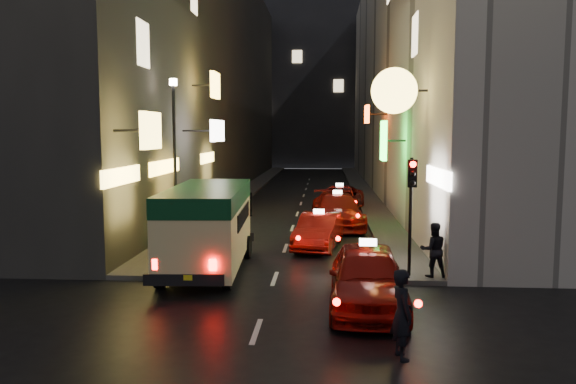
% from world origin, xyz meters
% --- Properties ---
extents(building_left, '(7.69, 52.10, 18.00)m').
position_xyz_m(building_left, '(-8.00, 33.99, 9.00)').
color(building_left, '#353330').
rests_on(building_left, ground).
extents(building_right, '(7.93, 52.07, 18.00)m').
position_xyz_m(building_right, '(8.00, 34.00, 9.00)').
color(building_right, beige).
rests_on(building_right, ground).
extents(building_far, '(30.00, 10.00, 22.00)m').
position_xyz_m(building_far, '(0.00, 66.00, 11.00)').
color(building_far, '#2F2F34').
rests_on(building_far, ground).
extents(sidewalk_left, '(1.50, 52.00, 0.15)m').
position_xyz_m(sidewalk_left, '(-4.25, 34.00, 0.07)').
color(sidewalk_left, '#4A4845').
rests_on(sidewalk_left, ground).
extents(sidewalk_right, '(1.50, 52.00, 0.15)m').
position_xyz_m(sidewalk_right, '(4.25, 34.00, 0.07)').
color(sidewalk_right, '#4A4845').
rests_on(sidewalk_right, ground).
extents(minibus, '(2.52, 6.35, 2.68)m').
position_xyz_m(minibus, '(-2.17, 9.28, 1.70)').
color(minibus, beige).
rests_on(minibus, ground).
extents(taxi_near, '(2.56, 5.88, 2.02)m').
position_xyz_m(taxi_near, '(2.56, 5.84, 0.92)').
color(taxi_near, maroon).
rests_on(taxi_near, ground).
extents(taxi_second, '(2.75, 5.08, 1.70)m').
position_xyz_m(taxi_second, '(1.27, 13.13, 0.77)').
color(taxi_second, maroon).
rests_on(taxi_second, ground).
extents(taxi_third, '(2.82, 5.87, 1.98)m').
position_xyz_m(taxi_third, '(2.06, 17.93, 0.91)').
color(taxi_third, maroon).
rests_on(taxi_third, ground).
extents(taxi_far, '(2.90, 5.49, 1.83)m').
position_xyz_m(taxi_far, '(2.28, 22.94, 0.83)').
color(taxi_far, maroon).
rests_on(taxi_far, ground).
extents(pedestrian_crossing, '(0.57, 0.74, 2.00)m').
position_xyz_m(pedestrian_crossing, '(3.00, 2.73, 1.00)').
color(pedestrian_crossing, black).
rests_on(pedestrian_crossing, ground).
extents(pedestrian_sidewalk, '(0.72, 0.48, 1.83)m').
position_xyz_m(pedestrian_sidewalk, '(4.68, 8.50, 1.06)').
color(pedestrian_sidewalk, black).
rests_on(pedestrian_sidewalk, sidewalk_right).
extents(traffic_light, '(0.26, 0.43, 3.50)m').
position_xyz_m(traffic_light, '(4.00, 8.47, 2.69)').
color(traffic_light, black).
rests_on(traffic_light, sidewalk_right).
extents(lamp_post, '(0.28, 0.28, 6.22)m').
position_xyz_m(lamp_post, '(-4.20, 13.00, 3.72)').
color(lamp_post, black).
rests_on(lamp_post, sidewalk_left).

